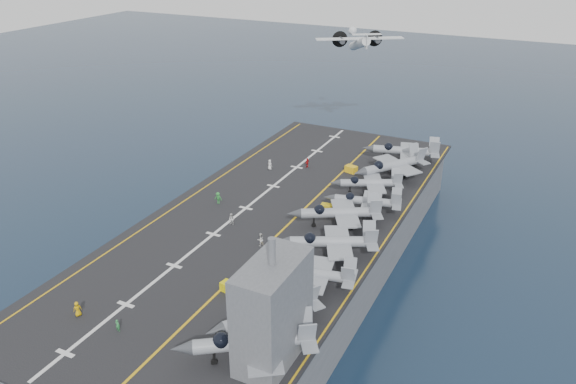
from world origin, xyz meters
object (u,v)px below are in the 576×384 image
at_px(island_superstructure, 272,300).
at_px(transport_plane, 359,44).
at_px(fighter_jet_0, 254,340).
at_px(tow_cart_a, 229,287).

relative_size(island_superstructure, transport_plane, 0.58).
bearing_deg(fighter_jet_0, tow_cart_a, 133.51).
bearing_deg(fighter_jet_0, island_superstructure, 44.95).
bearing_deg(fighter_jet_0, transport_plane, 103.31).
distance_m(island_superstructure, fighter_jet_0, 5.27).
distance_m(fighter_jet_0, transport_plane, 95.06).
xyz_separation_m(tow_cart_a, transport_plane, (-12.30, 81.58, 16.75)).
distance_m(fighter_jet_0, tow_cart_a, 13.70).
bearing_deg(transport_plane, tow_cart_a, -81.43).
height_order(island_superstructure, transport_plane, transport_plane).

